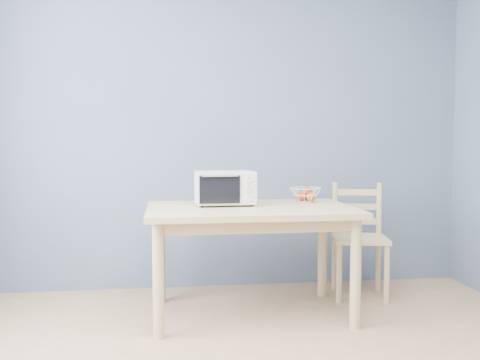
{
  "coord_description": "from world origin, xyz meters",
  "views": [
    {
      "loc": [
        -0.45,
        -2.11,
        1.19
      ],
      "look_at": [
        0.04,
        1.54,
        0.93
      ],
      "focal_mm": 40.0,
      "sensor_mm": 36.0,
      "label": 1
    }
  ],
  "objects": [
    {
      "name": "toaster_oven",
      "position": [
        -0.08,
        1.59,
        0.88
      ],
      "size": [
        0.42,
        0.31,
        0.24
      ],
      "rotation": [
        0.0,
        0.0,
        0.04
      ],
      "color": "white",
      "rests_on": "dining_table"
    },
    {
      "name": "dining_chair",
      "position": [
        1.01,
        1.84,
        0.43
      ],
      "size": [
        0.48,
        0.48,
        0.87
      ],
      "rotation": [
        0.0,
        0.0,
        -0.21
      ],
      "color": "tan",
      "rests_on": "ground"
    },
    {
      "name": "room",
      "position": [
        0.0,
        0.0,
        1.3
      ],
      "size": [
        4.01,
        4.51,
        2.61
      ],
      "color": "tan",
      "rests_on": "ground"
    },
    {
      "name": "fruit_basket",
      "position": [
        0.55,
        1.72,
        0.81
      ],
      "size": [
        0.3,
        0.3,
        0.12
      ],
      "rotation": [
        0.0,
        0.0,
        -0.35
      ],
      "color": "silver",
      "rests_on": "dining_table"
    },
    {
      "name": "dining_table",
      "position": [
        0.1,
        1.48,
        0.65
      ],
      "size": [
        1.4,
        0.9,
        0.75
      ],
      "color": "tan",
      "rests_on": "ground"
    }
  ]
}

